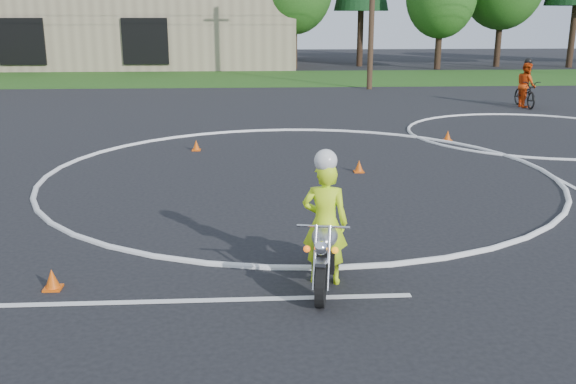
{
  "coord_description": "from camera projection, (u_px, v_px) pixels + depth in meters",
  "views": [
    {
      "loc": [
        -1.16,
        -11.96,
        3.72
      ],
      "look_at": [
        -0.6,
        -2.56,
        1.1
      ],
      "focal_mm": 40.0,
      "sensor_mm": 36.0,
      "label": 1
    }
  ],
  "objects": [
    {
      "name": "warehouse",
      "position": [
        28.0,
        8.0,
        48.89
      ],
      "size": [
        41.0,
        17.0,
        8.3
      ],
      "color": "tan",
      "rests_on": "ground"
    },
    {
      "name": "rider_second_grp",
      "position": [
        526.0,
        90.0,
        26.43
      ],
      "size": [
        0.79,
        2.12,
        2.02
      ],
      "rotation": [
        0.0,
        0.0,
        -0.03
      ],
      "color": "black",
      "rests_on": "ground"
    },
    {
      "name": "ground",
      "position": [
        311.0,
        211.0,
        12.56
      ],
      "size": [
        120.0,
        120.0,
        0.0
      ],
      "primitive_type": "plane",
      "color": "black",
      "rests_on": "ground"
    },
    {
      "name": "course_markings",
      "position": [
        377.0,
        160.0,
        16.87
      ],
      "size": [
        19.05,
        19.05,
        0.12
      ],
      "color": "silver",
      "rests_on": "ground"
    },
    {
      "name": "grass_strip",
      "position": [
        269.0,
        78.0,
        38.53
      ],
      "size": [
        120.0,
        10.0,
        0.02
      ],
      "primitive_type": "cube",
      "color": "#1E4714",
      "rests_on": "ground"
    },
    {
      "name": "primary_motorcycle",
      "position": [
        325.0,
        252.0,
        8.96
      ],
      "size": [
        0.8,
        1.99,
        1.05
      ],
      "rotation": [
        0.0,
        0.0,
        -0.19
      ],
      "color": "black",
      "rests_on": "ground"
    },
    {
      "name": "traffic_cones",
      "position": [
        451.0,
        163.0,
        15.97
      ],
      "size": [
        20.35,
        11.52,
        0.3
      ],
      "color": "#DC520B",
      "rests_on": "ground"
    },
    {
      "name": "rider_primary_grp",
      "position": [
        325.0,
        219.0,
        8.98
      ],
      "size": [
        0.72,
        0.54,
        1.96
      ],
      "rotation": [
        0.0,
        0.0,
        -0.19
      ],
      "color": "#D0FF1A",
      "rests_on": "ground"
    }
  ]
}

